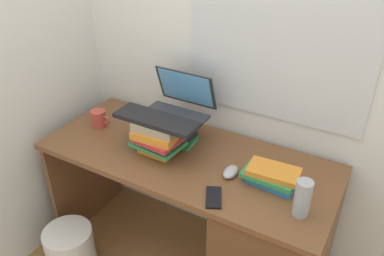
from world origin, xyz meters
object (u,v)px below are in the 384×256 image
at_px(desk, 250,234).
at_px(water_bottle, 303,198).
at_px(laptop, 178,105).
at_px(keyboard, 156,120).
at_px(cell_phone, 214,197).
at_px(mug, 99,119).
at_px(wastebasket, 71,250).
at_px(book_stack_keyboard_riser, 158,137).
at_px(computer_mouse, 231,172).
at_px(book_stack_tall, 172,129).
at_px(book_stack_side, 272,176).

relative_size(desk, water_bottle, 9.00).
xyz_separation_m(desk, laptop, (-0.51, 0.16, 0.52)).
relative_size(keyboard, water_bottle, 2.55).
distance_m(desk, cell_phone, 0.41).
distance_m(mug, wastebasket, 0.76).
bearing_deg(mug, book_stack_keyboard_riser, -7.94).
bearing_deg(water_bottle, laptop, 160.18).
relative_size(cell_phone, wastebasket, 0.49).
distance_m(book_stack_keyboard_riser, laptop, 0.21).
height_order(keyboard, computer_mouse, keyboard).
xyz_separation_m(computer_mouse, cell_phone, (0.01, -0.18, -0.01)).
bearing_deg(laptop, keyboard, -90.71).
relative_size(mug, wastebasket, 0.43).
bearing_deg(book_stack_tall, cell_phone, -37.21).
relative_size(book_stack_keyboard_riser, laptop, 0.76).
bearing_deg(wastebasket, laptop, 52.75).
bearing_deg(desk, mug, 178.20).
distance_m(laptop, cell_phone, 0.56).
bearing_deg(cell_phone, wastebasket, 165.64).
height_order(book_stack_tall, book_stack_keyboard_riser, book_stack_keyboard_riser).
bearing_deg(mug, book_stack_tall, 9.71).
distance_m(book_stack_tall, wastebasket, 0.91).
height_order(mug, water_bottle, water_bottle).
height_order(water_bottle, wastebasket, water_bottle).
xyz_separation_m(book_stack_tall, mug, (-0.43, -0.07, -0.02)).
relative_size(water_bottle, cell_phone, 1.21).
bearing_deg(cell_phone, laptop, 111.41).
bearing_deg(laptop, cell_phone, -42.23).
bearing_deg(keyboard, water_bottle, -5.43).
bearing_deg(book_stack_tall, water_bottle, -15.79).
height_order(mug, wastebasket, mug).
distance_m(keyboard, cell_phone, 0.47).
distance_m(book_stack_tall, book_stack_side, 0.58).
xyz_separation_m(book_stack_side, wastebasket, (-0.97, -0.39, -0.64)).
bearing_deg(cell_phone, desk, 33.40).
distance_m(book_stack_tall, mug, 0.44).
distance_m(mug, water_bottle, 1.19).
height_order(book_stack_keyboard_riser, wastebasket, book_stack_keyboard_riser).
distance_m(computer_mouse, mug, 0.83).
height_order(desk, computer_mouse, computer_mouse).
xyz_separation_m(book_stack_tall, keyboard, (-0.00, -0.14, 0.13)).
xyz_separation_m(laptop, computer_mouse, (0.39, -0.17, -0.17)).
xyz_separation_m(book_stack_keyboard_riser, computer_mouse, (0.39, 0.02, -0.08)).
bearing_deg(book_stack_keyboard_riser, cell_phone, -22.73).
bearing_deg(book_stack_side, mug, 179.61).
height_order(desk, wastebasket, desk).
bearing_deg(keyboard, book_stack_tall, 89.89).
relative_size(computer_mouse, wastebasket, 0.37).
height_order(book_stack_keyboard_riser, cell_phone, book_stack_keyboard_riser).
bearing_deg(desk, laptop, 162.43).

